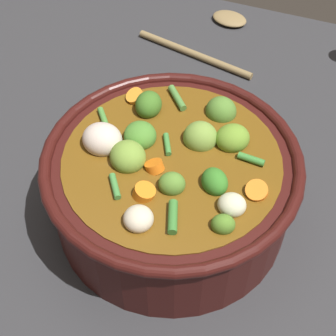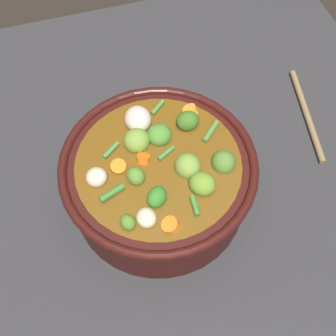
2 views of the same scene
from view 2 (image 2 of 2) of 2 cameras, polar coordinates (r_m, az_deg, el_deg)
ground_plane at (r=0.78m, az=-1.17°, el=-3.82°), size 1.10×1.10×0.00m
cooking_pot at (r=0.72m, az=-1.24°, el=-1.42°), size 0.33×0.33×0.14m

